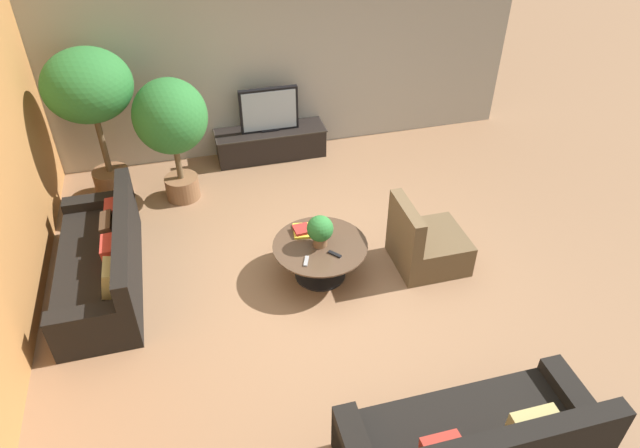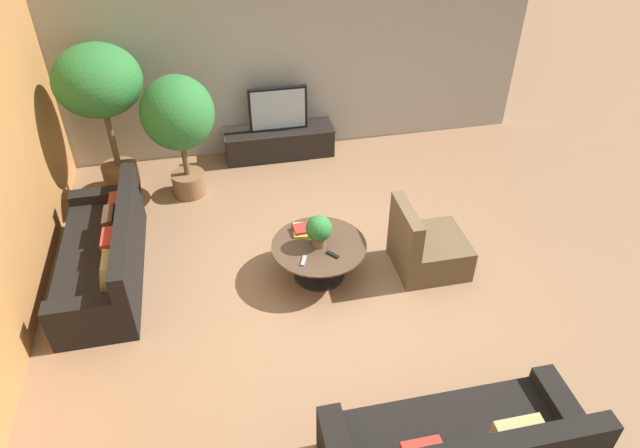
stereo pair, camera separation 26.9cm
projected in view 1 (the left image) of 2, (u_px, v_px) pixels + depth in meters
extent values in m
plane|color=#8C6647|center=(333.00, 279.00, 6.58)|extent=(24.00, 24.00, 0.00)
cube|color=#A39E93|center=(272.00, 53.00, 8.18)|extent=(7.40, 0.12, 3.00)
cube|color=black|center=(271.00, 143.00, 8.68)|extent=(1.63, 0.48, 0.45)
cube|color=#2D2823|center=(270.00, 131.00, 8.55)|extent=(1.66, 0.50, 0.02)
cube|color=black|center=(269.00, 110.00, 8.34)|extent=(0.86, 0.08, 0.66)
cube|color=#99A8B7|center=(269.00, 111.00, 8.31)|extent=(0.79, 0.00, 0.60)
cube|color=black|center=(270.00, 129.00, 8.53)|extent=(0.26, 0.13, 0.02)
cylinder|color=black|center=(320.00, 274.00, 6.64)|extent=(0.59, 0.59, 0.02)
cylinder|color=black|center=(320.00, 260.00, 6.52)|extent=(0.10, 0.10, 0.43)
cylinder|color=#4C3828|center=(320.00, 245.00, 6.38)|extent=(1.07, 1.07, 0.02)
cube|color=black|center=(101.00, 270.00, 6.40)|extent=(0.84, 2.19, 0.42)
cube|color=black|center=(124.00, 235.00, 6.21)|extent=(0.16, 2.19, 0.42)
cube|color=black|center=(103.00, 215.00, 7.13)|extent=(0.84, 0.20, 0.54)
cube|color=black|center=(95.00, 330.00, 5.60)|extent=(0.84, 0.20, 0.54)
cube|color=#B23328|center=(112.00, 213.00, 6.69)|extent=(0.13, 0.28, 0.26)
cube|color=#422D1E|center=(110.00, 230.00, 6.36)|extent=(0.17, 0.36, 0.34)
cube|color=#B23328|center=(110.00, 253.00, 6.07)|extent=(0.14, 0.33, 0.31)
cube|color=tan|center=(108.00, 278.00, 5.76)|extent=(0.18, 0.33, 0.32)
cube|color=black|center=(468.00, 445.00, 4.68)|extent=(2.09, 0.84, 0.42)
cube|color=black|center=(571.00, 415.00, 4.84)|extent=(0.20, 0.84, 0.54)
cube|color=tan|center=(530.00, 427.00, 4.39)|extent=(0.38, 0.13, 0.34)
cube|color=brown|center=(429.00, 249.00, 6.71)|extent=(0.80, 0.76, 0.40)
cube|color=brown|center=(406.00, 224.00, 6.38)|extent=(0.14, 0.76, 0.46)
cylinder|color=brown|center=(113.00, 182.00, 7.87)|extent=(0.48, 0.48, 0.38)
cylinder|color=brown|center=(103.00, 145.00, 7.52)|extent=(0.08, 0.08, 0.78)
ellipsoid|color=#286B2D|center=(87.00, 85.00, 7.01)|extent=(1.10, 1.10, 0.91)
cylinder|color=brown|center=(183.00, 187.00, 7.83)|extent=(0.45, 0.45, 0.32)
cylinder|color=brown|center=(179.00, 164.00, 7.60)|extent=(0.08, 0.08, 0.43)
ellipsoid|color=#286B2D|center=(170.00, 116.00, 7.18)|extent=(0.94, 0.94, 0.97)
cylinder|color=brown|center=(320.00, 241.00, 6.35)|extent=(0.16, 0.16, 0.10)
sphere|color=#286B2D|center=(320.00, 229.00, 6.24)|extent=(0.30, 0.30, 0.30)
cube|color=gold|center=(303.00, 231.00, 6.56)|extent=(0.27, 0.30, 0.03)
cube|color=#A32823|center=(302.00, 229.00, 6.53)|extent=(0.19, 0.20, 0.03)
cube|color=black|center=(335.00, 254.00, 6.23)|extent=(0.13, 0.15, 0.02)
cube|color=gray|center=(306.00, 261.00, 6.14)|extent=(0.09, 0.16, 0.02)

